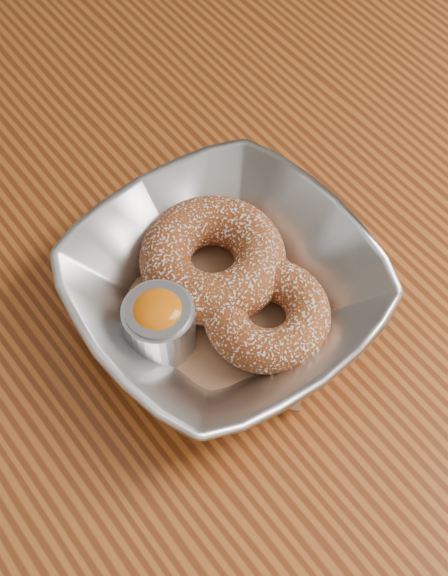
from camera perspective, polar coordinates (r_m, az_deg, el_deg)
ground_plane at (r=1.34m, az=1.10°, el=-14.75°), size 4.00×4.00×0.00m
table at (r=0.74m, az=1.93°, el=0.07°), size 1.20×0.80×0.75m
serving_bowl at (r=0.59m, az=0.00°, el=-0.16°), size 0.22×0.22×0.05m
parchment at (r=0.60m, az=-0.00°, el=-1.04°), size 0.20×0.20×0.00m
donut_back at (r=0.60m, az=-0.81°, el=2.09°), size 0.11×0.11×0.04m
donut_front at (r=0.58m, az=3.08°, el=-1.90°), size 0.09×0.09×0.03m
ramekin at (r=0.57m, az=-4.62°, el=-2.48°), size 0.05×0.05×0.05m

